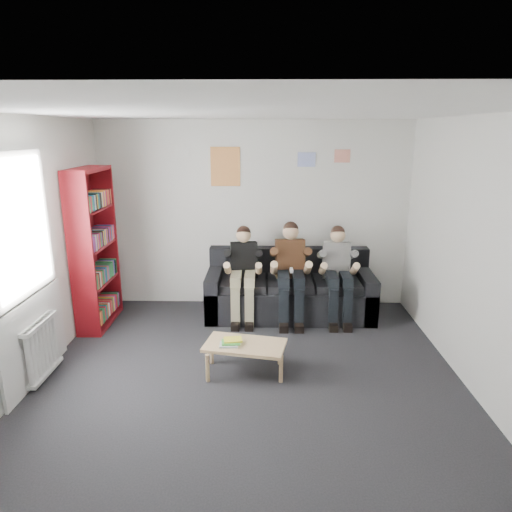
{
  "coord_description": "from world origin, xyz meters",
  "views": [
    {
      "loc": [
        0.17,
        -4.08,
        2.54
      ],
      "look_at": [
        0.06,
        1.3,
        1.06
      ],
      "focal_mm": 32.0,
      "sensor_mm": 36.0,
      "label": 1
    }
  ],
  "objects": [
    {
      "name": "person_right",
      "position": [
        1.17,
        1.86,
        0.66
      ],
      "size": [
        0.37,
        0.8,
        1.29
      ],
      "rotation": [
        0.0,
        0.0,
        -0.07
      ],
      "color": "white",
      "rests_on": "sofa"
    },
    {
      "name": "coffee_table",
      "position": [
        -0.04,
        0.37,
        0.3
      ],
      "size": [
        0.85,
        0.47,
        0.34
      ],
      "rotation": [
        0.0,
        0.0,
        -0.19
      ],
      "color": "tan",
      "rests_on": "ground"
    },
    {
      "name": "poster_pink",
      "position": [
        1.25,
        2.49,
        2.2
      ],
      "size": [
        0.22,
        0.01,
        0.18
      ],
      "primitive_type": "cube",
      "color": "#D2419D",
      "rests_on": "room_shell"
    },
    {
      "name": "poster_blue",
      "position": [
        0.75,
        2.49,
        2.15
      ],
      "size": [
        0.25,
        0.01,
        0.2
      ],
      "primitive_type": "cube",
      "color": "#4470E9",
      "rests_on": "room_shell"
    },
    {
      "name": "person_left",
      "position": [
        -0.13,
        1.86,
        0.65
      ],
      "size": [
        0.37,
        0.79,
        1.29
      ],
      "rotation": [
        0.0,
        0.0,
        0.13
      ],
      "color": "black",
      "rests_on": "sofa"
    },
    {
      "name": "game_cases",
      "position": [
        -0.19,
        0.35,
        0.36
      ],
      "size": [
        0.23,
        0.2,
        0.05
      ],
      "rotation": [
        0.0,
        0.0,
        0.02
      ],
      "color": "silver",
      "rests_on": "coffee_table"
    },
    {
      "name": "radiator",
      "position": [
        -2.15,
        0.2,
        0.35
      ],
      "size": [
        0.1,
        0.64,
        0.6
      ],
      "color": "white",
      "rests_on": "ground"
    },
    {
      "name": "window",
      "position": [
        -2.22,
        0.2,
        1.03
      ],
      "size": [
        0.05,
        1.3,
        2.36
      ],
      "color": "white",
      "rests_on": "room_shell"
    },
    {
      "name": "poster_large",
      "position": [
        -0.4,
        2.49,
        2.05
      ],
      "size": [
        0.42,
        0.01,
        0.55
      ],
      "primitive_type": "cube",
      "color": "#DAC34D",
      "rests_on": "room_shell"
    },
    {
      "name": "person_middle",
      "position": [
        0.52,
        1.86,
        0.68
      ],
      "size": [
        0.4,
        0.85,
        1.35
      ],
      "rotation": [
        0.0,
        0.0,
        0.08
      ],
      "color": "#55341C",
      "rests_on": "sofa"
    },
    {
      "name": "bookshelf",
      "position": [
        -2.07,
        1.67,
        1.05
      ],
      "size": [
        0.31,
        0.94,
        2.1
      ],
      "rotation": [
        0.0,
        0.0,
        0.01
      ],
      "color": "maroon",
      "rests_on": "ground"
    },
    {
      "name": "poster_sign",
      "position": [
        -1.0,
        2.49,
        2.25
      ],
      "size": [
        0.2,
        0.01,
        0.14
      ],
      "primitive_type": "cube",
      "color": "white",
      "rests_on": "room_shell"
    },
    {
      "name": "sofa",
      "position": [
        0.52,
        2.06,
        0.32
      ],
      "size": [
        2.32,
        0.95,
        0.9
      ],
      "color": "black",
      "rests_on": "ground"
    },
    {
      "name": "room_shell",
      "position": [
        0.0,
        0.0,
        1.35
      ],
      "size": [
        5.0,
        5.0,
        5.0
      ],
      "color": "black",
      "rests_on": "ground"
    }
  ]
}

